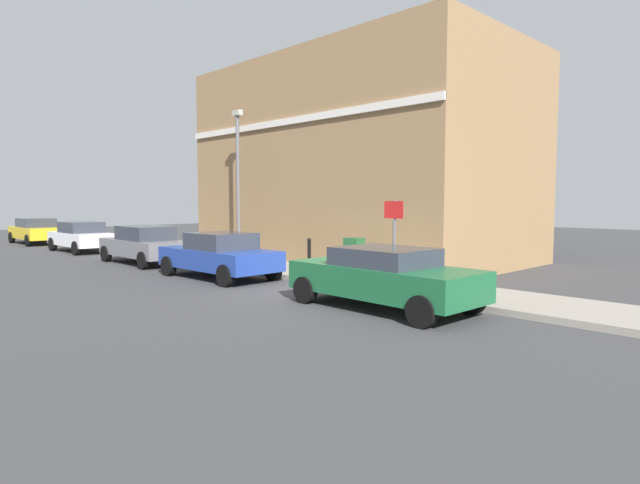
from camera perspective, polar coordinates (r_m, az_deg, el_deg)
ground at (r=14.22m, az=-0.77°, el=-5.33°), size 80.00×80.00×0.00m
sidewalk at (r=20.04m, az=-8.51°, el=-2.30°), size 2.45×30.00×0.15m
corner_building at (r=22.30m, az=4.47°, el=8.54°), size 7.84×13.05×8.01m
car_green at (r=11.88m, az=6.97°, el=-3.72°), size 2.05×4.49×1.38m
car_blue at (r=16.74m, az=-10.86°, el=-1.38°), size 2.04×4.29×1.44m
car_grey at (r=21.34m, az=-18.57°, el=-0.22°), size 1.86×4.45×1.46m
car_white at (r=27.45m, az=-24.50°, el=0.57°), size 1.88×4.17×1.43m
car_yellow at (r=33.75m, az=-28.47°, el=1.11°), size 1.96×4.46×1.45m
utility_cabinet at (r=16.02m, az=3.73°, el=-1.77°), size 0.46×0.61×1.15m
bollard_near_cabinet at (r=17.57m, az=-1.18°, el=-1.13°), size 0.14×0.14×1.04m
bollard_far_kerb at (r=17.76m, az=-7.24°, el=-1.10°), size 0.14×0.14×1.04m
street_sign at (r=13.53m, az=8.05°, el=1.22°), size 0.08×0.60×2.30m
lamppost at (r=20.53m, az=-8.89°, el=6.88°), size 0.20×0.44×5.72m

